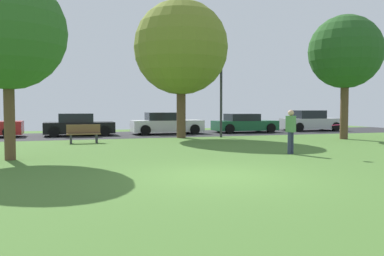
# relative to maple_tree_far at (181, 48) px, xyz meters

# --- Properties ---
(ground_plane) EXTENTS (44.00, 44.00, 0.00)m
(ground_plane) POSITION_rel_maple_tree_far_xyz_m (-2.69, -12.56, -5.10)
(ground_plane) COLOR #47702D
(road_strip) EXTENTS (44.00, 6.40, 0.01)m
(road_strip) POSITION_rel_maple_tree_far_xyz_m (-2.69, 3.44, -5.10)
(road_strip) COLOR #28282B
(road_strip) RESTS_ON ground_plane
(maple_tree_far) EXTENTS (5.33, 5.33, 7.78)m
(maple_tree_far) POSITION_rel_maple_tree_far_xyz_m (0.00, 0.00, 0.00)
(maple_tree_far) COLOR brown
(maple_tree_far) RESTS_ON ground_plane
(oak_tree_center) EXTENTS (3.81, 3.81, 6.12)m
(oak_tree_center) POSITION_rel_maple_tree_far_xyz_m (-8.10, -7.51, -0.90)
(oak_tree_center) COLOR brown
(oak_tree_center) RESTS_ON ground_plane
(oak_tree_right) EXTENTS (3.96, 3.96, 6.74)m
(oak_tree_right) POSITION_rel_maple_tree_far_xyz_m (8.26, -3.58, -0.37)
(oak_tree_right) COLOR brown
(oak_tree_right) RESTS_ON ground_plane
(person_catcher) EXTENTS (0.35, 0.39, 1.65)m
(person_catcher) POSITION_rel_maple_tree_far_xyz_m (1.68, -8.86, -4.19)
(person_catcher) COLOR #2D334C
(person_catcher) RESTS_ON ground_plane
(frisbee_disc) EXTENTS (0.37, 0.37, 0.06)m
(frisbee_disc) POSITION_rel_maple_tree_far_xyz_m (2.51, -10.37, -3.96)
(frisbee_disc) COLOR #EA2D6B
(parked_car_black) EXTENTS (4.16, 2.12, 1.36)m
(parked_car_black) POSITION_rel_maple_tree_far_xyz_m (-5.52, 3.57, -4.47)
(parked_car_black) COLOR black
(parked_car_black) RESTS_ON ground_plane
(parked_car_white) EXTENTS (4.59, 2.02, 1.40)m
(parked_car_white) POSITION_rel_maple_tree_far_xyz_m (0.00, 3.46, -4.45)
(parked_car_white) COLOR white
(parked_car_white) RESTS_ON ground_plane
(parked_car_green) EXTENTS (4.35, 2.08, 1.29)m
(parked_car_green) POSITION_rel_maple_tree_far_xyz_m (5.52, 3.35, -4.50)
(parked_car_green) COLOR #195633
(parked_car_green) RESTS_ON ground_plane
(parked_car_silver) EXTENTS (4.40, 1.94, 1.51)m
(parked_car_silver) POSITION_rel_maple_tree_far_xyz_m (11.03, 3.63, -4.42)
(parked_car_silver) COLOR #B7B7BC
(parked_car_silver) RESTS_ON ground_plane
(park_bench) EXTENTS (1.60, 0.45, 0.90)m
(park_bench) POSITION_rel_maple_tree_far_xyz_m (-5.47, -1.83, -4.64)
(park_bench) COLOR brown
(park_bench) RESTS_ON ground_plane
(street_lamp_post) EXTENTS (0.14, 0.14, 4.50)m
(street_lamp_post) POSITION_rel_maple_tree_far_xyz_m (2.30, -0.36, -2.85)
(street_lamp_post) COLOR #2D2D33
(street_lamp_post) RESTS_ON ground_plane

